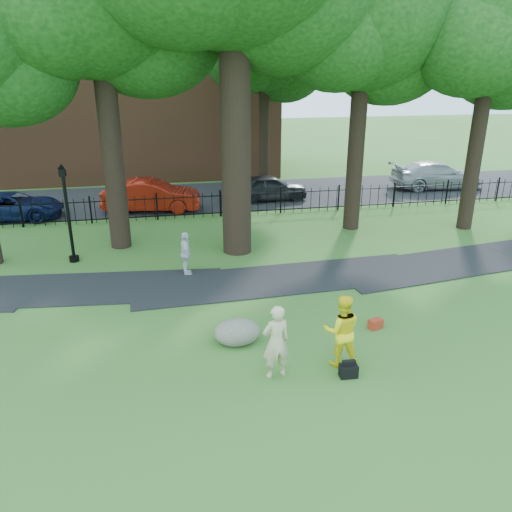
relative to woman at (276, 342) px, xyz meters
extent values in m
plane|color=#366423|center=(0.50, 1.56, -0.91)|extent=(120.00, 120.00, 0.00)
cube|color=black|center=(1.50, 5.46, -0.91)|extent=(36.07, 3.85, 0.03)
cube|color=black|center=(0.50, 17.56, -0.91)|extent=(80.00, 7.00, 0.02)
cube|color=black|center=(0.50, 13.56, 0.11)|extent=(44.00, 0.04, 0.04)
cube|color=black|center=(0.50, 13.56, -0.73)|extent=(44.00, 0.04, 0.04)
cube|color=brown|center=(-3.50, 25.56, 5.09)|extent=(18.00, 8.00, 12.00)
cylinder|color=black|center=(0.50, 8.56, 4.34)|extent=(1.10, 1.10, 10.50)
ellipsoid|color=black|center=(-7.15, 9.81, 5.91)|extent=(4.80, 4.80, 4.08)
cylinder|color=black|center=(-4.00, 10.06, 3.64)|extent=(0.80, 0.80, 9.10)
ellipsoid|color=black|center=(-2.38, 10.96, 7.15)|extent=(5.76, 5.76, 4.90)
ellipsoid|color=black|center=(-5.44, 9.34, 7.67)|extent=(5.40, 5.40, 4.59)
cylinder|color=black|center=(6.00, 10.56, 3.29)|extent=(0.70, 0.70, 8.40)
ellipsoid|color=black|center=(6.00, 10.56, 7.73)|extent=(6.60, 6.60, 5.61)
ellipsoid|color=black|center=(7.48, 11.38, 6.53)|extent=(5.28, 5.28, 4.49)
ellipsoid|color=black|center=(4.68, 9.90, 7.01)|extent=(4.95, 4.95, 4.21)
cylinder|color=black|center=(11.00, 9.56, 3.12)|extent=(0.64, 0.64, 8.05)
ellipsoid|color=black|center=(11.00, 9.56, 7.37)|extent=(6.20, 6.20, 5.27)
ellipsoid|color=black|center=(12.39, 10.33, 6.22)|extent=(4.96, 4.96, 4.22)
ellipsoid|color=black|center=(9.76, 8.94, 6.68)|extent=(4.65, 4.65, 3.95)
imported|color=#C7B588|center=(0.00, 0.00, 0.00)|extent=(0.73, 0.55, 1.82)
imported|color=yellow|center=(1.65, 0.19, 0.01)|extent=(1.01, 0.86, 1.83)
imported|color=silver|center=(-1.62, 6.56, -0.14)|extent=(0.40, 0.91, 1.54)
ellipsoid|color=#6E6B5B|center=(-0.63, 1.69, -0.56)|extent=(1.32, 1.07, 0.70)
cylinder|color=black|center=(-5.64, 8.67, 0.69)|extent=(0.12, 0.12, 3.19)
cylinder|color=black|center=(-5.64, 8.67, -0.81)|extent=(0.36, 0.36, 0.20)
cube|color=black|center=(-5.64, 8.67, 2.43)|extent=(0.23, 0.23, 0.30)
cone|color=black|center=(-5.64, 8.67, 2.63)|extent=(0.32, 0.32, 0.16)
cube|color=black|center=(1.66, -0.36, -0.75)|extent=(0.42, 0.28, 0.31)
cube|color=maroon|center=(3.24, 1.68, -0.78)|extent=(0.44, 0.36, 0.26)
imported|color=maroon|center=(-2.74, 15.20, -0.12)|extent=(4.97, 2.30, 1.58)
imported|color=#0C183F|center=(-9.19, 15.06, -0.28)|extent=(4.69, 2.46, 1.26)
imported|color=black|center=(3.52, 16.20, -0.22)|extent=(4.12, 1.76, 1.39)
imported|color=#9EA1A6|center=(13.87, 17.01, -0.12)|extent=(5.51, 2.44, 1.57)
camera|label=1|loc=(-2.40, -9.65, 5.86)|focal=35.00mm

